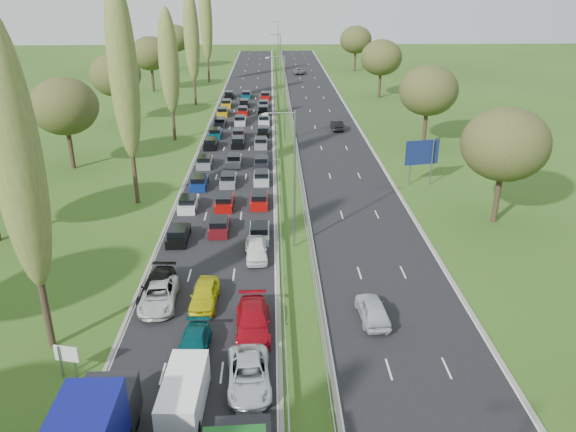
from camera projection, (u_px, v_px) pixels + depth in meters
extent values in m
plane|color=#2E4D18|center=(284.00, 137.00, 83.22)|extent=(260.00, 260.00, 0.00)
cube|color=black|center=(240.00, 133.00, 85.33)|extent=(10.50, 215.00, 0.04)
cube|color=black|center=(328.00, 133.00, 85.70)|extent=(10.50, 215.00, 0.04)
cube|color=gray|center=(276.00, 130.00, 85.27)|extent=(0.06, 215.00, 0.32)
cube|color=gray|center=(291.00, 129.00, 85.34)|extent=(0.06, 215.00, 0.32)
cylinder|color=gray|center=(295.00, 182.00, 46.81)|extent=(0.18, 0.18, 12.00)
cylinder|color=gray|center=(285.00, 99.00, 79.04)|extent=(0.18, 0.18, 12.00)
cylinder|color=gray|center=(280.00, 65.00, 111.28)|extent=(0.18, 0.18, 12.00)
cylinder|color=gray|center=(278.00, 46.00, 143.51)|extent=(0.18, 0.18, 12.00)
cylinder|color=#2D2116|center=(43.00, 297.00, 34.41)|extent=(0.44, 0.44, 7.20)
ellipsoid|color=#55632A|center=(16.00, 159.00, 30.99)|extent=(2.80, 2.80, 16.00)
cylinder|color=#2D2116|center=(134.00, 166.00, 57.30)|extent=(0.44, 0.44, 7.92)
ellipsoid|color=#55632A|center=(123.00, 70.00, 53.53)|extent=(2.80, 2.80, 17.60)
cylinder|color=#2D2116|center=(173.00, 118.00, 80.60)|extent=(0.44, 0.44, 6.48)
ellipsoid|color=#55632A|center=(169.00, 61.00, 77.52)|extent=(2.80, 2.80, 14.40)
cylinder|color=#2D2116|center=(195.00, 85.00, 103.49)|extent=(0.44, 0.44, 7.20)
ellipsoid|color=#55632A|center=(191.00, 35.00, 100.07)|extent=(2.80, 2.80, 16.00)
cylinder|color=#2D2116|center=(208.00, 64.00, 126.37)|extent=(0.44, 0.44, 7.92)
ellipsoid|color=#55632A|center=(206.00, 19.00, 122.61)|extent=(2.80, 2.80, 17.60)
cylinder|color=#2D2116|center=(71.00, 149.00, 68.66)|extent=(0.56, 0.56, 4.84)
ellipsoid|color=#38471E|center=(64.00, 106.00, 66.61)|extent=(8.00, 8.00, 6.80)
cylinder|color=#2D2116|center=(119.00, 108.00, 90.76)|extent=(0.56, 0.56, 4.84)
ellipsoid|color=#38471E|center=(116.00, 75.00, 88.71)|extent=(8.00, 8.00, 6.80)
cylinder|color=#2D2116|center=(153.00, 80.00, 116.55)|extent=(0.56, 0.56, 4.84)
ellipsoid|color=#38471E|center=(150.00, 53.00, 114.50)|extent=(8.00, 8.00, 6.80)
cylinder|color=#2D2116|center=(176.00, 59.00, 146.02)|extent=(0.56, 0.56, 4.84)
ellipsoid|color=#38471E|center=(175.00, 38.00, 143.97)|extent=(8.00, 8.00, 6.80)
cylinder|color=#2D2116|center=(497.00, 198.00, 53.33)|extent=(0.56, 0.56, 4.84)
ellipsoid|color=#38471E|center=(505.00, 144.00, 51.28)|extent=(8.00, 8.00, 6.80)
cylinder|color=#2D2116|center=(425.00, 129.00, 78.20)|extent=(0.56, 0.56, 4.84)
ellipsoid|color=#38471E|center=(428.00, 90.00, 76.15)|extent=(8.00, 8.00, 6.80)
cylinder|color=#2D2116|center=(380.00, 85.00, 110.44)|extent=(0.56, 0.56, 4.84)
ellipsoid|color=#38471E|center=(381.00, 58.00, 108.39)|extent=(8.00, 8.00, 6.80)
cylinder|color=#2D2116|center=(355.00, 61.00, 142.67)|extent=(0.56, 0.56, 4.84)
ellipsoid|color=#38471E|center=(356.00, 40.00, 140.62)|extent=(8.00, 8.00, 6.80)
cube|color=black|center=(179.00, 236.00, 50.08)|extent=(1.75, 4.00, 0.80)
cube|color=silver|center=(189.00, 205.00, 57.09)|extent=(1.75, 4.00, 0.80)
cube|color=navy|center=(199.00, 183.00, 63.05)|extent=(1.75, 4.00, 0.80)
cube|color=slate|center=(205.00, 163.00, 70.14)|extent=(1.75, 4.00, 0.80)
cube|color=black|center=(211.00, 145.00, 77.92)|extent=(1.75, 4.00, 0.80)
cube|color=#053F4C|center=(216.00, 134.00, 83.12)|extent=(1.75, 4.00, 0.80)
cube|color=black|center=(220.00, 123.00, 89.40)|extent=(1.75, 4.00, 0.80)
cube|color=#BF990C|center=(223.00, 113.00, 96.51)|extent=(1.75, 4.00, 0.80)
cube|color=#BF990C|center=(227.00, 104.00, 103.03)|extent=(1.75, 4.00, 0.80)
cube|color=black|center=(229.00, 96.00, 110.68)|extent=(1.75, 4.00, 0.80)
cube|color=#590F14|center=(219.00, 227.00, 51.89)|extent=(1.75, 4.00, 0.80)
cube|color=#A50C0A|center=(225.00, 203.00, 57.46)|extent=(1.75, 4.00, 0.80)
cube|color=slate|center=(228.00, 181.00, 63.90)|extent=(1.75, 4.00, 0.80)
cube|color=slate|center=(234.00, 161.00, 70.80)|extent=(1.75, 4.00, 0.80)
cube|color=black|center=(238.00, 143.00, 78.64)|extent=(1.75, 4.00, 0.80)
cube|color=#590F14|center=(239.00, 135.00, 82.65)|extent=(1.75, 4.00, 0.80)
cube|color=#B2B7BC|center=(240.00, 121.00, 90.77)|extent=(1.75, 4.00, 0.80)
cube|color=#A50C0A|center=(243.00, 112.00, 97.37)|extent=(1.75, 4.00, 0.80)
cube|color=black|center=(244.00, 104.00, 103.24)|extent=(1.75, 4.00, 0.80)
cube|color=#053F4C|center=(246.00, 96.00, 110.87)|extent=(1.75, 4.00, 0.80)
cube|color=#B2B7BC|center=(260.00, 233.00, 50.60)|extent=(1.75, 4.00, 0.80)
cube|color=#A50C0A|center=(259.00, 201.00, 58.08)|extent=(1.75, 4.00, 0.80)
cube|color=#B2B7BC|center=(262.00, 178.00, 64.65)|extent=(1.75, 4.00, 0.80)
cube|color=black|center=(261.00, 163.00, 69.96)|extent=(1.75, 4.00, 0.80)
cube|color=slate|center=(261.00, 144.00, 78.30)|extent=(1.75, 4.00, 0.80)
cube|color=black|center=(263.00, 132.00, 84.09)|extent=(1.75, 4.00, 0.80)
cube|color=silver|center=(264.00, 121.00, 90.92)|extent=(1.75, 4.00, 0.80)
cube|color=black|center=(263.00, 111.00, 97.94)|extent=(1.75, 4.00, 0.80)
cube|color=slate|center=(263.00, 105.00, 102.37)|extent=(1.75, 4.00, 0.80)
cube|color=#A50C0A|center=(265.00, 97.00, 109.99)|extent=(1.75, 4.00, 0.80)
imported|color=silver|center=(159.00, 295.00, 40.04)|extent=(2.75, 5.48, 1.49)
imported|color=black|center=(157.00, 286.00, 41.17)|extent=(2.41, 5.35, 1.52)
imported|color=#054951|center=(194.00, 345.00, 34.76)|extent=(1.93, 4.56, 1.31)
imported|color=#C1C10C|center=(205.00, 294.00, 40.09)|extent=(2.01, 4.65, 1.56)
imported|color=silver|center=(249.00, 375.00, 32.02)|extent=(2.77, 5.43, 1.47)
imported|color=#A10916|center=(253.00, 321.00, 36.94)|extent=(2.46, 5.63, 1.61)
imported|color=white|center=(256.00, 249.00, 46.84)|extent=(2.08, 4.57, 1.52)
imported|color=silver|center=(373.00, 310.00, 38.27)|extent=(2.07, 4.60, 1.53)
imported|color=black|center=(337.00, 125.00, 86.95)|extent=(1.70, 4.58, 1.50)
imported|color=slate|center=(299.00, 71.00, 139.16)|extent=(2.49, 5.39, 1.50)
cube|color=black|center=(109.00, 404.00, 28.65)|extent=(2.70, 2.44, 2.20)
cylinder|color=black|center=(112.00, 420.00, 29.07)|extent=(2.33, 1.00, 1.00)
cube|color=white|center=(184.00, 395.00, 29.96)|extent=(2.07, 5.17, 2.07)
cube|color=black|center=(190.00, 369.00, 32.10)|extent=(2.02, 0.83, 1.65)
cylinder|color=black|center=(173.00, 385.00, 31.75)|extent=(0.26, 0.70, 0.70)
cylinder|color=black|center=(197.00, 428.00, 28.75)|extent=(0.26, 0.70, 0.70)
cylinder|color=gray|center=(61.00, 362.00, 32.64)|extent=(0.16, 0.16, 2.10)
cylinder|color=gray|center=(75.00, 361.00, 32.66)|extent=(0.16, 0.16, 2.10)
cube|color=silver|center=(66.00, 354.00, 32.43)|extent=(1.48, 0.43, 1.00)
cylinder|color=gray|center=(411.00, 163.00, 62.96)|extent=(0.16, 0.16, 5.20)
cylinder|color=gray|center=(432.00, 163.00, 63.03)|extent=(0.16, 0.16, 5.20)
cube|color=navy|center=(422.00, 152.00, 62.53)|extent=(3.93, 0.92, 2.80)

